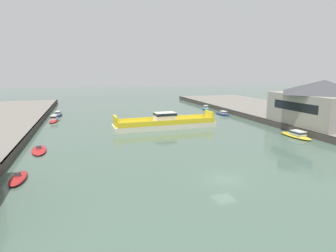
# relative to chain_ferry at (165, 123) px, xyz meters

# --- Properties ---
(ground_plane) EXTENTS (400.00, 400.00, 0.00)m
(ground_plane) POSITION_rel_chain_ferry_xyz_m (-1.62, -30.93, -1.07)
(ground_plane) COLOR #4C6656
(chain_ferry) EXTENTS (23.32, 6.39, 3.50)m
(chain_ferry) POSITION_rel_chain_ferry_xyz_m (0.00, 0.00, 0.00)
(chain_ferry) COLOR beige
(chain_ferry) RESTS_ON ground
(moored_boat_near_left) EXTENTS (1.86, 4.95, 1.06)m
(moored_boat_near_left) POSITION_rel_chain_ferry_xyz_m (-25.05, -24.22, -0.77)
(moored_boat_near_left) COLOR red
(moored_boat_near_left) RESTS_ON ground
(moored_boat_near_right) EXTENTS (2.37, 6.15, 1.42)m
(moored_boat_near_right) POSITION_rel_chain_ferry_xyz_m (-24.43, 24.76, -0.54)
(moored_boat_near_right) COLOR navy
(moored_boat_near_right) RESTS_ON ground
(moored_boat_mid_left) EXTENTS (2.62, 6.47, 1.17)m
(moored_boat_mid_left) POSITION_rel_chain_ferry_xyz_m (21.41, 12.89, -0.63)
(moored_boat_mid_left) COLOR navy
(moored_boat_mid_left) RESTS_ON ground
(moored_boat_mid_right) EXTENTS (2.23, 5.22, 1.47)m
(moored_boat_mid_right) POSITION_rel_chain_ferry_xyz_m (21.08, 24.23, -0.52)
(moored_boat_mid_right) COLOR #237075
(moored_boat_mid_right) RESTS_ON ground
(moored_boat_far_left) EXTENTS (2.88, 6.37, 0.96)m
(moored_boat_far_left) POSITION_rel_chain_ferry_xyz_m (-24.49, -12.00, -0.83)
(moored_boat_far_left) COLOR red
(moored_boat_far_left) RESTS_ON ground
(moored_boat_far_right) EXTENTS (2.76, 7.43, 1.37)m
(moored_boat_far_right) POSITION_rel_chain_ferry_xyz_m (21.87, -16.12, -0.56)
(moored_boat_far_right) COLOR yellow
(moored_boat_far_right) RESTS_ON ground
(moored_boat_upstream_a) EXTENTS (2.56, 6.02, 1.61)m
(moored_boat_upstream_a) POSITION_rel_chain_ferry_xyz_m (-24.78, 15.79, -0.45)
(moored_boat_upstream_a) COLOR red
(moored_boat_upstream_a) RESTS_ON ground
(warehouse_shed) EXTENTS (14.50, 17.81, 9.43)m
(warehouse_shed) POSITION_rel_chain_ferry_xyz_m (31.77, -11.87, 5.00)
(warehouse_shed) COLOR gray
(warehouse_shed) RESTS_ON quay_right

